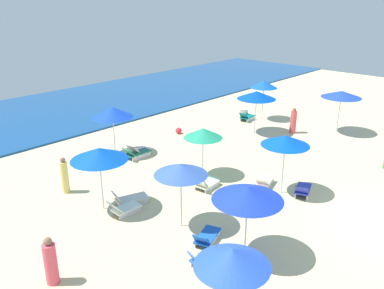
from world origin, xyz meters
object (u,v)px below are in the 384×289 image
(lounge_chair_3_0, at_px, (137,153))
(umbrella_8, at_px, (341,94))
(lounge_chair_1_0, at_px, (303,190))
(lounge_chair_9_0, at_px, (124,208))
(beach_ball_0, at_px, (179,131))
(lounge_chair_3_1, at_px, (139,151))
(umbrella_3, at_px, (112,112))
(umbrella_9, at_px, (99,154))
(lounge_chair_4_0, at_px, (247,117))
(umbrella_4, at_px, (264,84))
(umbrella_1, at_px, (285,140))
(beachgoer_1, at_px, (65,176))
(umbrella_0, at_px, (181,169))
(beachgoer_3, at_px, (293,121))
(umbrella_5, at_px, (248,193))
(beachgoer_4, at_px, (51,262))
(umbrella_7, at_px, (203,133))
(lounge_chair_5_0, at_px, (206,260))
(lounge_chair_7_0, at_px, (206,183))
(umbrella_2, at_px, (257,95))
(lounge_chair_9_1, at_px, (129,199))
(lounge_chair_7_1, at_px, (205,184))
(lounge_chair_1_1, at_px, (264,181))
(umbrella_6, at_px, (232,258))
(lounge_chair_4_1, at_px, (244,113))

(lounge_chair_3_0, bearing_deg, umbrella_8, -116.99)
(lounge_chair_1_0, bearing_deg, lounge_chair_9_0, 34.49)
(beach_ball_0, bearing_deg, lounge_chair_3_1, -166.68)
(umbrella_3, height_order, umbrella_9, umbrella_9)
(lounge_chair_4_0, xyz_separation_m, beach_ball_0, (-5.19, 1.51, -0.07))
(umbrella_4, bearing_deg, lounge_chair_4_0, 150.28)
(umbrella_1, distance_m, beachgoer_1, 9.67)
(umbrella_0, height_order, beachgoer_3, umbrella_0)
(umbrella_3, height_order, lounge_chair_9_0, umbrella_3)
(umbrella_5, bearing_deg, umbrella_3, 75.93)
(beachgoer_4, bearing_deg, umbrella_8, 156.33)
(umbrella_7, distance_m, lounge_chair_9_0, 5.27)
(umbrella_9, bearing_deg, lounge_chair_5_0, -89.91)
(umbrella_5, xyz_separation_m, beachgoer_4, (-5.08, 3.46, -1.59))
(umbrella_8, bearing_deg, lounge_chair_7_0, 175.29)
(umbrella_2, xyz_separation_m, lounge_chair_9_0, (-11.95, -2.00, -2.18))
(umbrella_2, bearing_deg, lounge_chair_9_1, -172.47)
(lounge_chair_4_0, relative_size, lounge_chair_7_1, 1.06)
(umbrella_0, distance_m, lounge_chair_1_1, 5.42)
(lounge_chair_1_1, height_order, beach_ball_0, lounge_chair_1_1)
(umbrella_6, bearing_deg, beachgoer_3, 24.12)
(umbrella_9, bearing_deg, lounge_chair_3_0, 36.00)
(umbrella_3, height_order, lounge_chair_9_1, umbrella_3)
(umbrella_0, distance_m, umbrella_9, 3.47)
(umbrella_4, relative_size, umbrella_6, 1.18)
(umbrella_3, relative_size, umbrella_8, 0.99)
(umbrella_6, xyz_separation_m, lounge_chair_9_0, (1.62, 6.57, -1.80))
(lounge_chair_1_1, xyz_separation_m, lounge_chair_5_0, (-6.21, -1.88, -0.01))
(umbrella_7, bearing_deg, lounge_chair_4_1, 25.09)
(umbrella_4, bearing_deg, beachgoer_4, -165.17)
(umbrella_6, height_order, umbrella_8, umbrella_8)
(lounge_chair_1_1, relative_size, umbrella_5, 0.55)
(umbrella_4, height_order, lounge_chair_9_1, umbrella_4)
(umbrella_8, xyz_separation_m, beachgoer_4, (-19.58, 0.13, -1.75))
(lounge_chair_4_0, height_order, lounge_chair_9_0, lounge_chair_9_0)
(umbrella_3, height_order, lounge_chair_7_1, umbrella_3)
(lounge_chair_7_0, bearing_deg, lounge_chair_3_1, -7.33)
(umbrella_2, distance_m, beachgoer_3, 2.94)
(umbrella_1, relative_size, lounge_chair_3_1, 1.89)
(lounge_chair_7_0, height_order, lounge_chair_7_1, lounge_chair_7_0)
(umbrella_2, distance_m, umbrella_5, 12.99)
(lounge_chair_1_1, relative_size, beachgoer_4, 0.88)
(umbrella_4, bearing_deg, lounge_chair_4_1, 99.52)
(umbrella_2, height_order, lounge_chair_5_0, umbrella_2)
(lounge_chair_5_0, height_order, lounge_chair_7_0, lounge_chair_5_0)
(lounge_chair_5_0, bearing_deg, umbrella_3, -7.81)
(umbrella_0, distance_m, beach_ball_0, 11.02)
(umbrella_4, xyz_separation_m, umbrella_7, (-9.84, -3.15, -0.33))
(lounge_chair_1_0, bearing_deg, umbrella_9, 30.26)
(lounge_chair_3_0, relative_size, lounge_chair_9_0, 1.16)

